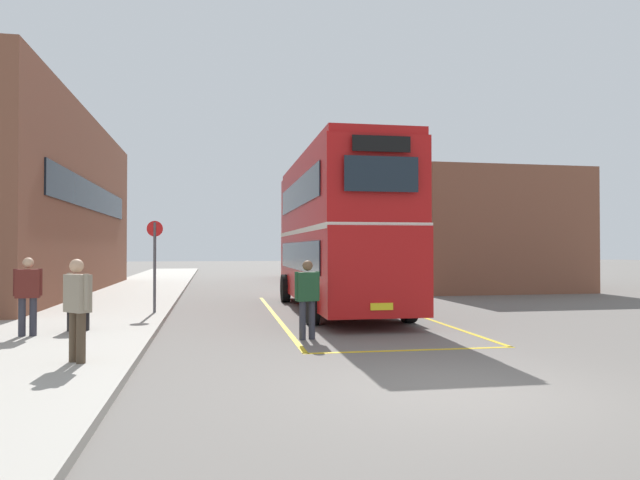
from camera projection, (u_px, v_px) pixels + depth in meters
The scene contains 12 objects.
ground_plane at pixel (299, 299), 21.91m from camera, with size 135.60×135.60×0.00m, color #66605B.
sidewalk_left at pixel (131, 295), 23.06m from camera, with size 4.00×57.60×0.14m, color #A39E93.
brick_building_left at pixel (8, 205), 23.05m from camera, with size 6.62×18.85×7.34m.
depot_building_right at pixel (440, 234), 32.08m from camera, with size 7.66×16.72×5.47m.
double_decker_bus at pixel (337, 230), 17.76m from camera, with size 2.93×10.14×4.75m.
single_deck_bus at pixel (310, 253), 35.89m from camera, with size 2.78×9.02×3.02m.
pedestrian_boarding at pixel (307, 294), 12.13m from camera, with size 0.55×0.32×1.67m.
pedestrian_waiting_near at pixel (28, 291), 11.68m from camera, with size 0.54×0.29×1.60m.
pedestrian_waiting_far at pixel (77, 303), 8.97m from camera, with size 0.47×0.49×1.62m.
litter_bin at pixel (78, 311), 12.47m from camera, with size 0.49×0.49×0.85m.
bus_stop_sign at pixel (155, 257), 15.97m from camera, with size 0.44×0.08×2.56m.
bay_marking_yellow at pixel (351, 318), 15.86m from camera, with size 4.38×12.16×0.01m.
Camera 1 is at (-3.30, -7.31, 1.92)m, focal length 32.14 mm.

